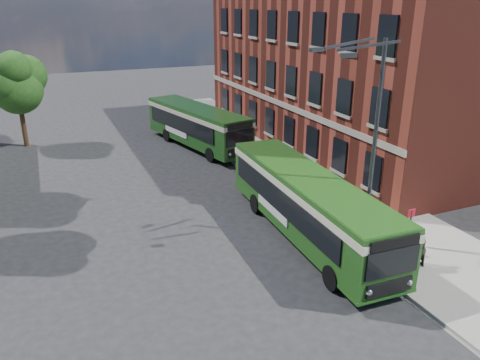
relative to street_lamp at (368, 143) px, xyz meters
name	(u,v)px	position (x,y,z in m)	size (l,w,h in m)	color
ground	(243,245)	(-4.84, 2.00, -4.79)	(120.00, 120.00, 0.00)	#252527
pavement	(292,169)	(2.16, 10.00, -4.72)	(6.00, 48.00, 0.15)	gray
kerb_line	(249,176)	(-0.89, 10.00, -4.79)	(0.12, 48.00, 0.01)	beige
brick_office	(353,50)	(9.16, 14.00, 2.18)	(12.10, 26.00, 14.20)	maroon
street_lamp	(368,143)	(0.00, 0.00, 0.00)	(2.96, 2.38, 9.00)	#393B3E
bus_stop_sign	(409,232)	(0.76, -2.20, -3.28)	(0.35, 0.08, 2.52)	#393B3E
bus_front	(307,200)	(-1.76, 1.64, -2.96)	(3.05, 12.34, 3.02)	#225619
bus_rear	(197,123)	(-1.83, 17.40, -2.96)	(4.94, 11.26, 3.02)	#1C4D18
pedestrian_a	(389,232)	(0.58, -1.26, -3.71)	(0.68, 0.44, 1.85)	black
pedestrian_b	(418,248)	(0.84, -2.71, -3.79)	(0.83, 0.64, 1.70)	black
tree_right	(17,82)	(-13.72, 22.66, 0.04)	(4.22, 4.01, 7.12)	#382314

